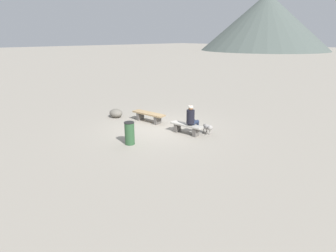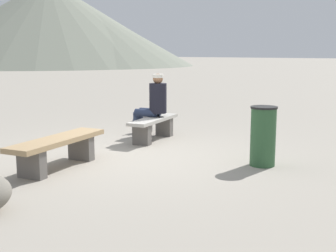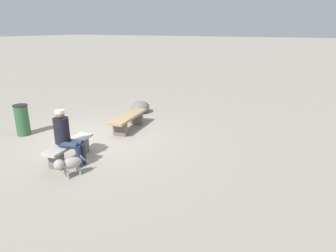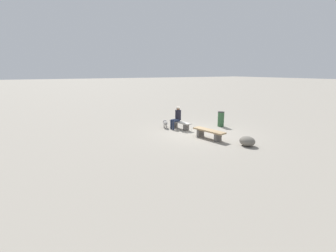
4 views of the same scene
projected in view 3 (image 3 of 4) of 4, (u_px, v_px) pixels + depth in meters
ground at (93, 141)px, 8.54m from camera, size 210.00×210.00×0.06m
bench_left at (129, 120)px, 9.30m from camera, size 1.86×0.77×0.46m
bench_right at (69, 148)px, 7.16m from camera, size 1.56×0.63×0.44m
seated_person at (65, 134)px, 6.82m from camera, size 0.42×0.69×1.30m
dog at (68, 164)px, 6.31m from camera, size 0.67×0.38×0.46m
trash_bin at (22, 120)px, 8.80m from camera, size 0.41×0.41×0.91m
boulder at (141, 107)px, 11.18m from camera, size 0.79×0.68×0.44m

